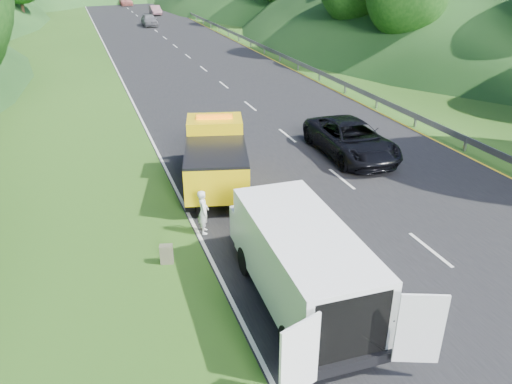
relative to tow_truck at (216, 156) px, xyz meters
name	(u,v)px	position (x,y,z in m)	size (l,w,h in m)	color
ground	(320,236)	(2.21, -5.20, -1.32)	(320.00, 320.00, 0.00)	#38661E
road_surface	(175,46)	(5.21, 34.80, -1.31)	(14.00, 200.00, 0.02)	black
guardrail	(212,28)	(12.51, 47.30, -1.32)	(0.06, 140.00, 1.52)	gray
tree_line_right	(280,18)	(25.21, 54.80, -1.32)	(14.00, 140.00, 14.00)	#2B5F1B
tow_truck	(216,156)	(0.00, 0.00, 0.00)	(3.78, 6.63, 2.69)	black
white_van	(300,259)	(0.06, -8.18, 0.06)	(3.77, 6.96, 2.44)	black
woman	(204,233)	(-1.46, -3.62, -1.32)	(0.58, 0.42, 1.58)	silver
child	(243,249)	(-0.54, -5.11, -1.32)	(0.45, 0.35, 0.92)	tan
worker	(380,361)	(0.98, -10.90, -1.32)	(1.04, 0.60, 1.60)	black
suitcase	(167,254)	(-3.02, -5.06, -0.99)	(0.40, 0.22, 0.64)	#52513D
spare_tire	(386,347)	(1.38, -10.56, -1.32)	(0.72, 0.72, 0.20)	black
passing_suv	(350,156)	(6.90, 1.12, -1.32)	(2.74, 5.93, 1.65)	black
dist_car_a	(150,26)	(5.17, 51.73, -1.32)	(1.82, 4.52, 1.54)	#56565C
dist_car_b	(156,15)	(8.12, 64.83, -1.32)	(1.48, 4.25, 1.40)	#6C4851
dist_car_c	(126,5)	(5.60, 82.66, -1.32)	(2.12, 5.23, 1.52)	#AE6157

